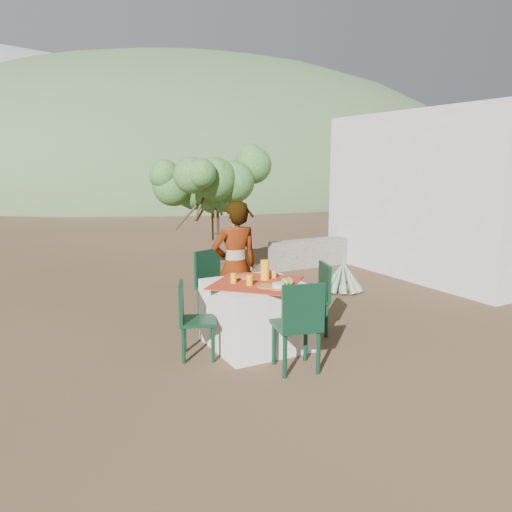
{
  "coord_description": "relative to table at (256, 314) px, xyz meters",
  "views": [
    {
      "loc": [
        -2.48,
        -4.92,
        2.13
      ],
      "look_at": [
        0.33,
        0.38,
        0.98
      ],
      "focal_mm": 35.0,
      "sensor_mm": 36.0,
      "label": 1
    }
  ],
  "objects": [
    {
      "name": "chair_far",
      "position": [
        -0.08,
        1.05,
        0.16
      ],
      "size": [
        0.58,
        0.58,
        0.97
      ],
      "rotation": [
        0.0,
        0.0,
        0.37
      ],
      "color": "black",
      "rests_on": "ground"
    },
    {
      "name": "hill_near_right",
      "position": [
        11.88,
        36.02,
        -0.38
      ],
      "size": [
        48.0,
        48.0,
        20.0
      ],
      "primitive_type": "ellipsoid",
      "color": "#375731",
      "rests_on": "ground"
    },
    {
      "name": "agave",
      "position": [
        2.41,
        1.49,
        -0.14
      ],
      "size": [
        0.67,
        0.68,
        0.72
      ],
      "rotation": [
        0.0,
        0.0,
        -0.29
      ],
      "color": "gray",
      "rests_on": "ground"
    },
    {
      "name": "white_bowl",
      "position": [
        0.08,
        -0.35,
        0.42
      ],
      "size": [
        0.13,
        0.13,
        0.05
      ],
      "primitive_type": "cylinder",
      "color": "silver",
      "rests_on": "bowl_plate"
    },
    {
      "name": "chair_near",
      "position": [
        0.03,
        -0.86,
        0.15
      ],
      "size": [
        0.52,
        0.52,
        0.95
      ],
      "rotation": [
        0.0,
        0.0,
        2.93
      ],
      "color": "black",
      "rests_on": "ground"
    },
    {
      "name": "bowl_plate",
      "position": [
        0.08,
        -0.35,
        0.39
      ],
      "size": [
        0.22,
        0.22,
        0.01
      ],
      "primitive_type": "cylinder",
      "color": "brown",
      "rests_on": "table"
    },
    {
      "name": "napkin_holder",
      "position": [
        0.25,
        0.16,
        0.42
      ],
      "size": [
        0.06,
        0.04,
        0.08
      ],
      "primitive_type": "cube",
      "rotation": [
        0.0,
        0.0,
        0.06
      ],
      "color": "silver",
      "rests_on": "table"
    },
    {
      "name": "chair_right",
      "position": [
        0.86,
        0.03,
        0.11
      ],
      "size": [
        0.51,
        0.51,
        0.89
      ],
      "rotation": [
        0.0,
        0.0,
        4.4
      ],
      "color": "black",
      "rests_on": "ground"
    },
    {
      "name": "person",
      "position": [
        0.04,
        0.65,
        0.45
      ],
      "size": [
        0.63,
        0.44,
        1.65
      ],
      "primitive_type": "imported",
      "rotation": [
        0.0,
        0.0,
        3.07
      ],
      "color": "#8C6651",
      "rests_on": "ground"
    },
    {
      "name": "jar_right",
      "position": [
        0.26,
        0.2,
        0.43
      ],
      "size": [
        0.06,
        0.06,
        0.09
      ],
      "primitive_type": "cylinder",
      "color": "orange",
      "rests_on": "table"
    },
    {
      "name": "table",
      "position": [
        0.0,
        0.0,
        0.0
      ],
      "size": [
        1.3,
        1.3,
        0.76
      ],
      "color": "white",
      "rests_on": "ground"
    },
    {
      "name": "fruit_cluster",
      "position": [
        0.26,
        -0.26,
        0.42
      ],
      "size": [
        0.15,
        0.14,
        0.07
      ],
      "color": "#508A32",
      "rests_on": "table"
    },
    {
      "name": "hill_far_right",
      "position": [
        27.88,
        46.02,
        -0.38
      ],
      "size": [
        36.0,
        36.0,
        14.0
      ],
      "primitive_type": "ellipsoid",
      "color": "gray",
      "rests_on": "ground"
    },
    {
      "name": "ground",
      "position": [
        -0.12,
        0.02,
        -0.38
      ],
      "size": [
        160.0,
        160.0,
        0.0
      ],
      "primitive_type": "plane",
      "color": "#3D2D1B",
      "rests_on": "ground"
    },
    {
      "name": "glass_near",
      "position": [
        -0.13,
        -0.09,
        0.44
      ],
      "size": [
        0.07,
        0.07,
        0.12
      ],
      "primitive_type": "cylinder",
      "color": "#FF9F10",
      "rests_on": "table"
    },
    {
      "name": "plate_near",
      "position": [
        -0.0,
        -0.24,
        0.39
      ],
      "size": [
        0.21,
        0.21,
        0.01
      ],
      "primitive_type": "cylinder",
      "color": "brown",
      "rests_on": "table"
    },
    {
      "name": "chair_left",
      "position": [
        -0.79,
        0.01,
        0.09
      ],
      "size": [
        0.51,
        0.51,
        0.84
      ],
      "rotation": [
        0.0,
        0.0,
        1.19
      ],
      "color": "black",
      "rests_on": "ground"
    },
    {
      "name": "stone_wall",
      "position": [
        3.48,
        3.42,
        -0.1
      ],
      "size": [
        2.6,
        0.35,
        0.55
      ],
      "primitive_type": "cube",
      "color": "gray",
      "rests_on": "ground"
    },
    {
      "name": "guesthouse",
      "position": [
        5.48,
        1.82,
        1.12
      ],
      "size": [
        3.2,
        4.2,
        3.0
      ],
      "primitive_type": "cube",
      "color": "beige",
      "rests_on": "ground"
    },
    {
      "name": "jar_left",
      "position": [
        0.29,
        0.09,
        0.43
      ],
      "size": [
        0.06,
        0.06,
        0.09
      ],
      "primitive_type": "cylinder",
      "color": "orange",
      "rests_on": "table"
    },
    {
      "name": "shrub_tree",
      "position": [
        0.78,
        2.9,
        1.27
      ],
      "size": [
        1.78,
        1.75,
        2.09
      ],
      "color": "#4D3726",
      "rests_on": "ground"
    },
    {
      "name": "plate_far",
      "position": [
        -0.01,
        0.28,
        0.39
      ],
      "size": [
        0.22,
        0.22,
        0.01
      ],
      "primitive_type": "cylinder",
      "color": "brown",
      "rests_on": "table"
    },
    {
      "name": "glass_far",
      "position": [
        -0.24,
        0.09,
        0.44
      ],
      "size": [
        0.07,
        0.07,
        0.11
      ],
      "primitive_type": "cylinder",
      "color": "#FF9F10",
      "rests_on": "table"
    },
    {
      "name": "juice_pitcher",
      "position": [
        0.15,
        0.07,
        0.5
      ],
      "size": [
        0.1,
        0.1,
        0.23
      ],
      "primitive_type": "cylinder",
      "color": "#FF9F10",
      "rests_on": "table"
    }
  ]
}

